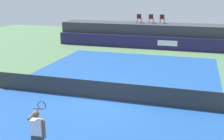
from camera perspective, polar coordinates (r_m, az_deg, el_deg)
ground_plane at (r=17.37m, az=1.11°, el=-2.34°), size 48.00×48.00×0.00m
court_inner at (r=14.67m, az=-2.08°, el=-5.79°), size 12.00×22.00×0.00m
sponsor_wall at (r=27.21m, az=7.15°, el=5.43°), size 18.00×0.22×1.20m
spectator_platform at (r=28.88m, az=7.78°, el=7.00°), size 18.00×2.80×2.20m
spectator_chair_far_left at (r=28.91m, az=5.46°, el=10.27°), size 0.47×0.47×0.89m
spectator_chair_left at (r=28.71m, az=7.82°, el=10.16°), size 0.48×0.48×0.89m
spectator_chair_center at (r=28.69m, az=9.98°, el=10.07°), size 0.47×0.47×0.89m
tennis_net at (r=14.51m, az=-2.10°, el=-4.05°), size 12.40×0.02×0.95m
tennis_player at (r=9.58m, az=-14.59°, el=-12.25°), size 0.79×1.13×1.77m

